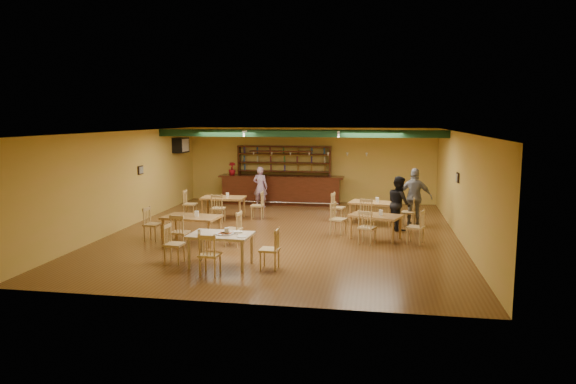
% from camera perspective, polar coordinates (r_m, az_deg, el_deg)
% --- Properties ---
extents(floor, '(12.00, 12.00, 0.00)m').
position_cam_1_polar(floor, '(15.63, -0.40, -4.48)').
color(floor, brown).
rests_on(floor, ground).
extents(ceiling_beam, '(10.00, 0.30, 0.25)m').
position_cam_1_polar(ceiling_beam, '(18.02, 1.16, 6.40)').
color(ceiling_beam, black).
rests_on(ceiling_beam, ceiling).
extents(track_rail_left, '(0.05, 2.50, 0.05)m').
position_cam_1_polar(track_rail_left, '(18.96, -4.00, 6.68)').
color(track_rail_left, white).
rests_on(track_rail_left, ceiling).
extents(track_rail_right, '(0.05, 2.50, 0.05)m').
position_cam_1_polar(track_rail_right, '(18.47, 5.76, 6.62)').
color(track_rail_right, white).
rests_on(track_rail_right, ceiling).
extents(ac_unit, '(0.34, 0.70, 0.48)m').
position_cam_1_polar(ac_unit, '(20.65, -11.60, 5.02)').
color(ac_unit, white).
rests_on(ac_unit, wall_left).
extents(picture_left, '(0.04, 0.34, 0.28)m').
position_cam_1_polar(picture_left, '(17.83, -15.77, 2.31)').
color(picture_left, black).
rests_on(picture_left, wall_left).
extents(picture_right, '(0.04, 0.34, 0.28)m').
position_cam_1_polar(picture_right, '(15.78, 18.00, 1.50)').
color(picture_right, black).
rests_on(picture_right, wall_right).
extents(bar_counter, '(4.91, 0.85, 1.13)m').
position_cam_1_polar(bar_counter, '(20.70, -0.73, 0.23)').
color(bar_counter, '#36170A').
rests_on(bar_counter, ground).
extents(back_bar_hutch, '(3.80, 0.40, 2.28)m').
position_cam_1_polar(back_bar_hutch, '(21.25, -0.43, 1.99)').
color(back_bar_hutch, '#36170A').
rests_on(back_bar_hutch, ground).
extents(poinsettia, '(0.36, 0.36, 0.50)m').
position_cam_1_polar(poinsettia, '(21.06, -6.11, 2.55)').
color(poinsettia, maroon).
rests_on(poinsettia, bar_counter).
extents(dining_table_a, '(1.49, 0.94, 0.73)m').
position_cam_1_polar(dining_table_a, '(18.01, -7.04, -1.68)').
color(dining_table_a, '#A97A3C').
rests_on(dining_table_a, ground).
extents(dining_table_b, '(1.58, 1.14, 0.71)m').
position_cam_1_polar(dining_table_b, '(17.14, 9.17, -2.25)').
color(dining_table_b, '#A97A3C').
rests_on(dining_table_b, ground).
extents(dining_table_c, '(1.59, 1.05, 0.75)m').
position_cam_1_polar(dining_table_c, '(14.56, -10.41, -4.05)').
color(dining_table_c, '#A97A3C').
rests_on(dining_table_c, ground).
extents(dining_table_d, '(1.59, 1.25, 0.69)m').
position_cam_1_polar(dining_table_d, '(15.03, 9.50, -3.76)').
color(dining_table_d, '#A97A3C').
rests_on(dining_table_d, ground).
extents(near_table, '(1.46, 0.98, 0.76)m').
position_cam_1_polar(near_table, '(12.25, -7.31, -6.28)').
color(near_table, tan).
rests_on(near_table, ground).
extents(pizza_tray, '(0.51, 0.51, 0.01)m').
position_cam_1_polar(pizza_tray, '(12.13, -6.88, -4.53)').
color(pizza_tray, silver).
rests_on(pizza_tray, near_table).
extents(parmesan_shaker, '(0.08, 0.08, 0.11)m').
position_cam_1_polar(parmesan_shaker, '(12.15, -9.62, -4.34)').
color(parmesan_shaker, '#EAE5C6').
rests_on(parmesan_shaker, near_table).
extents(napkin_stack, '(0.24, 0.20, 0.03)m').
position_cam_1_polar(napkin_stack, '(12.25, -5.47, -4.35)').
color(napkin_stack, white).
rests_on(napkin_stack, near_table).
extents(pizza_server, '(0.32, 0.24, 0.00)m').
position_cam_1_polar(pizza_server, '(12.14, -6.13, -4.47)').
color(pizza_server, silver).
rests_on(pizza_server, pizza_tray).
extents(side_plate, '(0.23, 0.23, 0.01)m').
position_cam_1_polar(side_plate, '(11.82, -5.04, -4.85)').
color(side_plate, white).
rests_on(side_plate, near_table).
extents(patron_bar, '(0.60, 0.43, 1.56)m').
position_cam_1_polar(patron_bar, '(20.00, -3.03, 0.56)').
color(patron_bar, '#984DA7').
rests_on(patron_bar, ground).
extents(patron_right_a, '(0.86, 0.97, 1.65)m').
position_cam_1_polar(patron_right_a, '(16.29, 11.99, -1.19)').
color(patron_right_a, black).
rests_on(patron_right_a, ground).
extents(patron_right_b, '(1.12, 0.58, 1.84)m').
position_cam_1_polar(patron_right_b, '(16.94, 13.64, -0.57)').
color(patron_right_b, gray).
rests_on(patron_right_b, ground).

